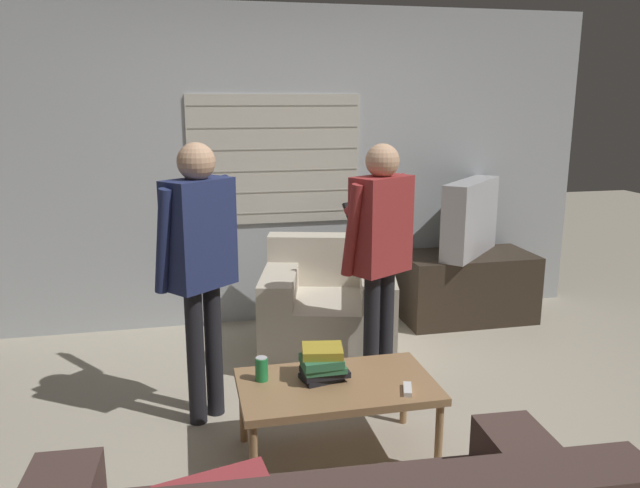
# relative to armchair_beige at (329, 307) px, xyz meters

# --- Properties ---
(ground_plane) EXTENTS (16.00, 16.00, 0.00)m
(ground_plane) POSITION_rel_armchair_beige_xyz_m (-0.21, -1.28, -0.32)
(ground_plane) COLOR #B2A893
(wall_back) EXTENTS (5.20, 0.08, 2.55)m
(wall_back) POSITION_rel_armchair_beige_xyz_m (-0.21, 0.75, 0.96)
(wall_back) COLOR #ADB2B7
(wall_back) RESTS_ON ground_plane
(armchair_beige) EXTENTS (1.14, 1.08, 0.81)m
(armchair_beige) POSITION_rel_armchair_beige_xyz_m (0.00, 0.00, 0.00)
(armchair_beige) COLOR beige
(armchair_beige) RESTS_ON ground_plane
(coffee_table) EXTENTS (1.00, 0.58, 0.42)m
(coffee_table) POSITION_rel_armchair_beige_xyz_m (-0.29, -1.43, 0.06)
(coffee_table) COLOR #9E754C
(coffee_table) RESTS_ON ground_plane
(tv_stand) EXTENTS (1.09, 0.57, 0.57)m
(tv_stand) POSITION_rel_armchair_beige_xyz_m (1.28, 0.37, -0.04)
(tv_stand) COLOR #33281E
(tv_stand) RESTS_ON ground_plane
(tv) EXTENTS (0.72, 0.73, 0.62)m
(tv) POSITION_rel_armchair_beige_xyz_m (1.28, 0.37, 0.56)
(tv) COLOR #B2B2B7
(tv) RESTS_ON tv_stand
(person_left_standing) EXTENTS (0.48, 0.80, 1.61)m
(person_left_standing) POSITION_rel_armchair_beige_xyz_m (-0.94, -0.86, 0.69)
(person_left_standing) COLOR black
(person_left_standing) RESTS_ON ground_plane
(person_right_standing) EXTENTS (0.49, 0.75, 1.57)m
(person_right_standing) POSITION_rel_armchair_beige_xyz_m (0.15, -0.73, 0.67)
(person_right_standing) COLOR black
(person_right_standing) RESTS_ON ground_plane
(book_stack) EXTENTS (0.25, 0.22, 0.17)m
(book_stack) POSITION_rel_armchair_beige_xyz_m (-0.36, -1.38, 0.19)
(book_stack) COLOR black
(book_stack) RESTS_ON coffee_table
(soda_can) EXTENTS (0.07, 0.07, 0.13)m
(soda_can) POSITION_rel_armchair_beige_xyz_m (-0.66, -1.32, 0.16)
(soda_can) COLOR #238E47
(soda_can) RESTS_ON coffee_table
(spare_remote) EXTENTS (0.08, 0.14, 0.02)m
(spare_remote) POSITION_rel_armchair_beige_xyz_m (0.03, -1.60, 0.11)
(spare_remote) COLOR white
(spare_remote) RESTS_ON coffee_table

